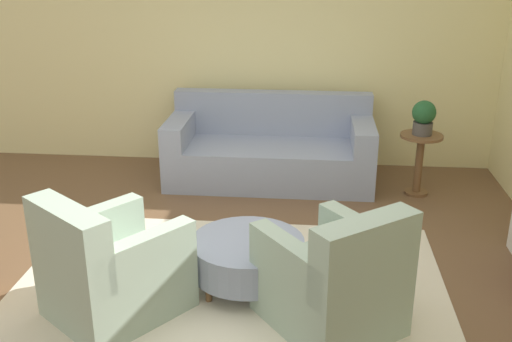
% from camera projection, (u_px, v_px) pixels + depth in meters
% --- Properties ---
extents(ground_plane, '(16.00, 16.00, 0.00)m').
position_uv_depth(ground_plane, '(230.00, 283.00, 4.73)').
color(ground_plane, brown).
extents(wall_back, '(9.78, 0.12, 2.80)m').
position_uv_depth(wall_back, '(263.00, 47.00, 6.98)').
color(wall_back, beige).
rests_on(wall_back, ground_plane).
extents(rug, '(3.36, 2.20, 0.01)m').
position_uv_depth(rug, '(230.00, 283.00, 4.73)').
color(rug, beige).
rests_on(rug, ground_plane).
extents(couch, '(2.26, 0.99, 0.94)m').
position_uv_depth(couch, '(270.00, 152.00, 6.73)').
color(couch, '#8E99B2').
rests_on(couch, ground_plane).
extents(armchair_left, '(1.13, 1.15, 0.92)m').
position_uv_depth(armchair_left, '(109.00, 271.00, 4.21)').
color(armchair_left, '#9EB29E').
rests_on(armchair_left, rug).
extents(armchair_right, '(1.13, 1.15, 0.92)m').
position_uv_depth(armchair_right, '(334.00, 282.00, 4.07)').
color(armchair_right, '#9EB29E').
rests_on(armchair_right, rug).
extents(ottoman_table, '(0.88, 0.88, 0.38)m').
position_uv_depth(ottoman_table, '(247.00, 256.00, 4.62)').
color(ottoman_table, '#8E99B2').
rests_on(ottoman_table, rug).
extents(side_table, '(0.44, 0.44, 0.67)m').
position_uv_depth(side_table, '(420.00, 155.00, 6.29)').
color(side_table, brown).
rests_on(side_table, ground_plane).
extents(potted_plant_on_side_table, '(0.24, 0.24, 0.36)m').
position_uv_depth(potted_plant_on_side_table, '(424.00, 117.00, 6.14)').
color(potted_plant_on_side_table, '#4C4742').
rests_on(potted_plant_on_side_table, side_table).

